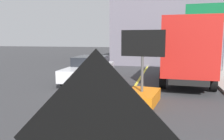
% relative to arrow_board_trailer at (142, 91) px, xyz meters
% --- Properties ---
extents(lane_center_stripe, '(0.14, 36.00, 0.01)m').
position_rel_arrow_board_trailer_xyz_m(lane_center_stripe, '(-0.64, -2.88, -0.48)').
color(lane_center_stripe, yellow).
rests_on(lane_center_stripe, ground).
extents(arrow_board_trailer, '(1.60, 1.93, 2.70)m').
position_rel_arrow_board_trailer_xyz_m(arrow_board_trailer, '(0.00, 0.00, 0.00)').
color(arrow_board_trailer, orange).
rests_on(arrow_board_trailer, ground).
extents(box_truck, '(2.79, 6.91, 3.35)m').
position_rel_arrow_board_trailer_xyz_m(box_truck, '(1.94, 4.58, 1.33)').
color(box_truck, black).
rests_on(box_truck, ground).
extents(pickup_car, '(2.13, 5.02, 1.38)m').
position_rel_arrow_board_trailer_xyz_m(pickup_car, '(-3.31, 3.93, 0.22)').
color(pickup_car, silver).
rests_on(pickup_car, ground).
extents(highway_guide_sign, '(2.78, 0.36, 5.00)m').
position_rel_arrow_board_trailer_xyz_m(highway_guide_sign, '(4.03, 9.05, 2.94)').
color(highway_guide_sign, gray).
rests_on(highway_guide_sign, ground).
extents(far_building_block, '(17.17, 9.22, 7.69)m').
position_rel_arrow_board_trailer_xyz_m(far_building_block, '(4.63, 15.84, 3.37)').
color(far_building_block, slate).
rests_on(far_building_block, ground).
extents(traffic_cone_mid_lane, '(0.36, 0.36, 0.60)m').
position_rel_arrow_board_trailer_xyz_m(traffic_cone_mid_lane, '(-0.06, -2.06, -0.19)').
color(traffic_cone_mid_lane, black).
rests_on(traffic_cone_mid_lane, ground).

